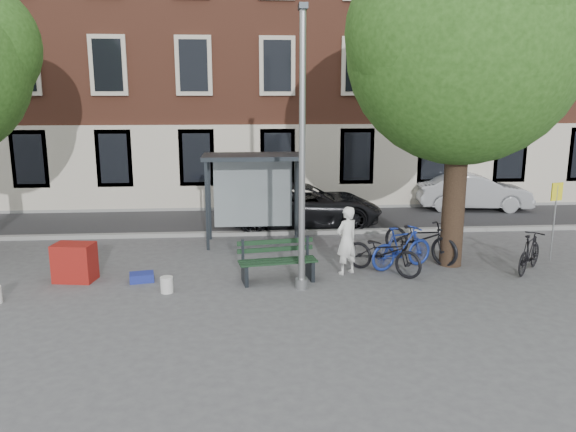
# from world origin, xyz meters

# --- Properties ---
(ground) EXTENTS (90.00, 90.00, 0.00)m
(ground) POSITION_xyz_m (0.00, 0.00, 0.00)
(ground) COLOR #4C4C4F
(ground) RESTS_ON ground
(road) EXTENTS (40.00, 4.00, 0.01)m
(road) POSITION_xyz_m (0.00, 7.00, 0.01)
(road) COLOR #28282B
(road) RESTS_ON ground
(curb_near) EXTENTS (40.00, 0.25, 0.12)m
(curb_near) POSITION_xyz_m (0.00, 5.00, 0.06)
(curb_near) COLOR gray
(curb_near) RESTS_ON ground
(curb_far) EXTENTS (40.00, 0.25, 0.12)m
(curb_far) POSITION_xyz_m (0.00, 9.00, 0.06)
(curb_far) COLOR gray
(curb_far) RESTS_ON ground
(building_row) EXTENTS (30.00, 8.00, 14.00)m
(building_row) POSITION_xyz_m (0.00, 13.00, 7.00)
(building_row) COLOR brown
(building_row) RESTS_ON ground
(lamppost) EXTENTS (0.28, 0.35, 6.11)m
(lamppost) POSITION_xyz_m (0.00, 0.00, 2.78)
(lamppost) COLOR #9EA0A3
(lamppost) RESTS_ON ground
(tree_right) EXTENTS (5.76, 5.60, 8.20)m
(tree_right) POSITION_xyz_m (4.01, 1.38, 5.62)
(tree_right) COLOR black
(tree_right) RESTS_ON ground
(bus_shelter) EXTENTS (2.85, 1.45, 2.62)m
(bus_shelter) POSITION_xyz_m (-0.61, 4.11, 1.92)
(bus_shelter) COLOR #1E2328
(bus_shelter) RESTS_ON ground
(painter) EXTENTS (0.73, 0.65, 1.67)m
(painter) POSITION_xyz_m (1.20, 1.00, 0.84)
(painter) COLOR white
(painter) RESTS_ON ground
(bench) EXTENTS (1.89, 0.86, 0.94)m
(bench) POSITION_xyz_m (-0.51, 0.61, 0.43)
(bench) COLOR #1E2328
(bench) RESTS_ON ground
(bike_a) EXTENTS (1.97, 1.87, 1.06)m
(bike_a) POSITION_xyz_m (2.11, 0.95, 0.53)
(bike_a) COLOR black
(bike_a) RESTS_ON ground
(bike_b) EXTENTS (1.87, 1.16, 1.09)m
(bike_b) POSITION_xyz_m (2.66, 1.31, 0.55)
(bike_b) COLOR navy
(bike_b) RESTS_ON ground
(bike_c) EXTENTS (2.02, 2.27, 1.19)m
(bike_c) POSITION_xyz_m (3.35, 1.99, 0.60)
(bike_c) COLOR black
(bike_c) RESTS_ON ground
(bike_d) EXTENTS (1.46, 1.52, 0.99)m
(bike_d) POSITION_xyz_m (5.72, 0.79, 0.49)
(bike_d) COLOR black
(bike_d) RESTS_ON ground
(car_dark) EXTENTS (5.16, 2.50, 1.41)m
(car_dark) POSITION_xyz_m (0.74, 6.18, 0.71)
(car_dark) COLOR black
(car_dark) RESTS_ON ground
(car_silver) EXTENTS (4.32, 1.96, 1.38)m
(car_silver) POSITION_xyz_m (7.38, 8.35, 0.69)
(car_silver) COLOR #9D9FA5
(car_silver) RESTS_ON ground
(red_stand) EXTENTS (0.99, 0.74, 0.90)m
(red_stand) POSITION_xyz_m (-5.25, 0.95, 0.45)
(red_stand) COLOR maroon
(red_stand) RESTS_ON ground
(blue_crate) EXTENTS (0.62, 0.50, 0.20)m
(blue_crate) POSITION_xyz_m (-3.69, 0.78, 0.10)
(blue_crate) COLOR navy
(blue_crate) RESTS_ON ground
(bucket_b) EXTENTS (0.36, 0.36, 0.36)m
(bucket_b) POSITION_xyz_m (-3.00, -0.03, 0.18)
(bucket_b) COLOR silver
(bucket_b) RESTS_ON ground
(bucket_c) EXTENTS (0.35, 0.35, 0.36)m
(bucket_c) POSITION_xyz_m (-5.59, 1.99, 0.18)
(bucket_c) COLOR silver
(bucket_c) RESTS_ON ground
(notice_sign) EXTENTS (0.35, 0.13, 2.08)m
(notice_sign) POSITION_xyz_m (6.79, 1.69, 1.54)
(notice_sign) COLOR #9EA0A3
(notice_sign) RESTS_ON ground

